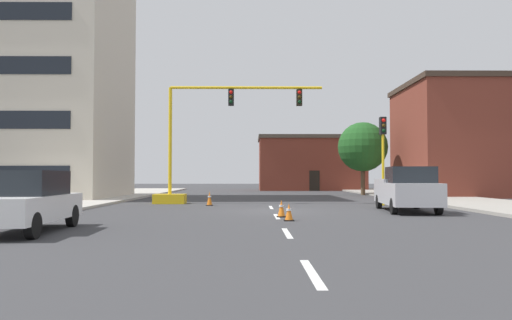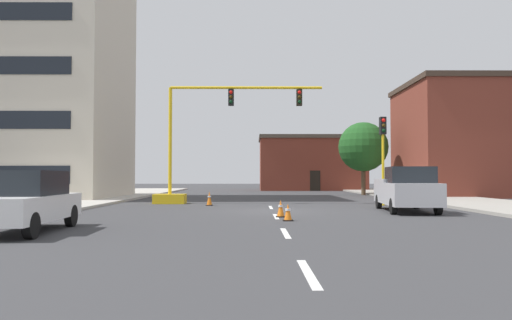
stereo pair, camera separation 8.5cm
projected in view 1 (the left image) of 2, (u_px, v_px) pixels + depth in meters
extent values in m
plane|color=#38383A|center=(273.00, 211.00, 21.81)|extent=(160.00, 160.00, 0.00)
cube|color=#B2ADA3|center=(77.00, 201.00, 29.70)|extent=(6.00, 56.00, 0.14)
cube|color=#9E998E|center=(457.00, 200.00, 29.91)|extent=(6.00, 56.00, 0.14)
cube|color=silver|center=(312.00, 273.00, 7.82)|extent=(0.16, 2.40, 0.01)
cube|color=silver|center=(287.00, 233.00, 13.31)|extent=(0.16, 2.40, 0.01)
cube|color=silver|center=(277.00, 216.00, 18.81)|extent=(0.16, 2.40, 0.01)
cube|color=silver|center=(271.00, 207.00, 24.31)|extent=(0.16, 2.40, 0.01)
cube|color=beige|center=(12.00, 36.00, 34.51)|extent=(15.29, 10.38, 23.36)
cube|color=brown|center=(310.00, 165.00, 55.33)|extent=(11.71, 7.11, 5.74)
cube|color=#4C4238|center=(310.00, 139.00, 55.43)|extent=(12.01, 7.41, 0.40)
cube|color=black|center=(314.00, 181.00, 51.68)|extent=(1.10, 0.06, 2.20)
cube|color=brown|center=(490.00, 142.00, 38.40)|extent=(13.35, 9.13, 8.64)
cube|color=#3D2D23|center=(489.00, 86.00, 38.56)|extent=(13.65, 9.43, 0.40)
cube|color=yellow|center=(170.00, 199.00, 27.75)|extent=(1.80, 1.20, 0.55)
cylinder|color=yellow|center=(170.00, 141.00, 27.87)|extent=(0.20, 0.20, 6.20)
cylinder|color=yellow|center=(246.00, 88.00, 28.01)|extent=(8.84, 0.16, 0.16)
cube|color=black|center=(231.00, 97.00, 27.99)|extent=(0.32, 0.36, 0.95)
sphere|color=red|center=(231.00, 92.00, 27.81)|extent=(0.20, 0.20, 0.20)
sphere|color=#38280A|center=(231.00, 97.00, 27.80)|extent=(0.20, 0.20, 0.20)
sphere|color=black|center=(231.00, 102.00, 27.79)|extent=(0.20, 0.20, 0.20)
cube|color=black|center=(299.00, 98.00, 28.02)|extent=(0.32, 0.36, 0.95)
sphere|color=red|center=(300.00, 92.00, 27.84)|extent=(0.20, 0.20, 0.20)
sphere|color=#38280A|center=(300.00, 97.00, 27.83)|extent=(0.20, 0.20, 0.20)
sphere|color=black|center=(300.00, 102.00, 27.82)|extent=(0.20, 0.20, 0.20)
cylinder|color=yellow|center=(383.00, 161.00, 26.04)|extent=(0.14, 0.14, 4.80)
cube|color=black|center=(383.00, 126.00, 26.11)|extent=(0.32, 0.36, 0.95)
sphere|color=red|center=(384.00, 120.00, 25.93)|extent=(0.20, 0.20, 0.20)
sphere|color=#38280A|center=(384.00, 126.00, 25.92)|extent=(0.20, 0.20, 0.20)
sphere|color=black|center=(384.00, 131.00, 25.91)|extent=(0.20, 0.20, 0.20)
cylinder|color=brown|center=(363.00, 180.00, 40.54)|extent=(0.36, 0.36, 2.51)
sphere|color=#1E511E|center=(363.00, 147.00, 40.64)|extent=(4.17, 4.17, 4.17)
cube|color=#BCBCC1|center=(406.00, 193.00, 21.60)|extent=(2.52, 5.57, 0.95)
cube|color=#1E2328|center=(410.00, 175.00, 20.73)|extent=(2.01, 1.97, 0.70)
cube|color=#BCBCC1|center=(400.00, 181.00, 22.80)|extent=(2.27, 2.99, 0.16)
cylinder|color=black|center=(439.00, 206.00, 19.67)|extent=(0.29, 0.70, 0.68)
cylinder|color=black|center=(394.00, 206.00, 19.83)|extent=(0.29, 0.70, 0.68)
cylinder|color=black|center=(417.00, 202.00, 23.33)|extent=(0.29, 0.70, 0.68)
cylinder|color=black|center=(379.00, 202.00, 23.49)|extent=(0.29, 0.70, 0.68)
cube|color=white|center=(25.00, 208.00, 13.51)|extent=(2.08, 4.59, 0.70)
cube|color=#1E2328|center=(27.00, 183.00, 13.63)|extent=(1.82, 2.38, 0.70)
cylinder|color=black|center=(18.00, 216.00, 14.98)|extent=(0.25, 0.69, 0.68)
cylinder|color=black|center=(72.00, 216.00, 15.07)|extent=(0.25, 0.69, 0.68)
cylinder|color=black|center=(33.00, 226.00, 12.02)|extent=(0.25, 0.69, 0.68)
cube|color=black|center=(289.00, 220.00, 16.98)|extent=(0.36, 0.36, 0.04)
cone|color=orange|center=(289.00, 212.00, 16.99)|extent=(0.28, 0.28, 0.58)
cylinder|color=white|center=(289.00, 210.00, 17.00)|extent=(0.19, 0.19, 0.08)
cube|color=black|center=(209.00, 205.00, 25.84)|extent=(0.36, 0.36, 0.04)
cone|color=orange|center=(210.00, 198.00, 25.85)|extent=(0.28, 0.28, 0.73)
cylinder|color=white|center=(210.00, 196.00, 25.85)|extent=(0.19, 0.19, 0.08)
cube|color=black|center=(281.00, 217.00, 18.56)|extent=(0.36, 0.36, 0.04)
cone|color=orange|center=(281.00, 208.00, 18.57)|extent=(0.28, 0.28, 0.63)
cylinder|color=white|center=(281.00, 206.00, 18.57)|extent=(0.19, 0.19, 0.08)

